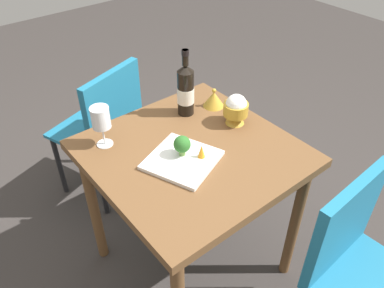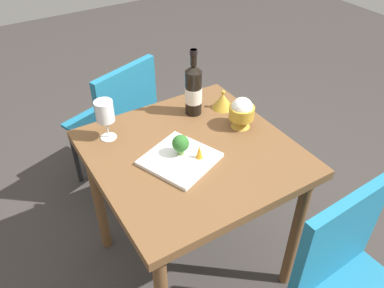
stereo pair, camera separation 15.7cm
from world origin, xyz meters
name	(u,v)px [view 1 (the left image)]	position (x,y,z in m)	size (l,w,h in m)	color
ground_plane	(192,261)	(0.00, 0.00, 0.00)	(8.00, 8.00, 0.00)	#383330
dining_table	(192,169)	(0.00, 0.00, 0.65)	(0.79, 0.79, 0.75)	brown
chair_near_window	(355,257)	(-0.25, 0.66, 0.53)	(0.42, 0.42, 0.85)	teal
chair_by_wall	(106,122)	(0.04, -0.70, 0.53)	(0.51, 0.51, 0.85)	teal
wine_bottle	(186,90)	(-0.15, -0.23, 0.87)	(0.08, 0.08, 0.31)	black
wine_glass	(101,119)	(0.26, -0.26, 0.88)	(0.08, 0.08, 0.18)	white
rice_bowl	(236,109)	(-0.27, -0.03, 0.83)	(0.11, 0.11, 0.14)	gold
rice_bowl_lid	(214,99)	(-0.29, -0.20, 0.79)	(0.10, 0.10, 0.09)	gold
serving_plate	(182,160)	(0.08, 0.03, 0.76)	(0.32, 0.32, 0.02)	white
broccoli_floret	(182,145)	(0.06, 0.01, 0.82)	(0.07, 0.07, 0.09)	#729E4C
carrot_garnish_left	(202,151)	(0.01, 0.07, 0.80)	(0.03, 0.03, 0.06)	orange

